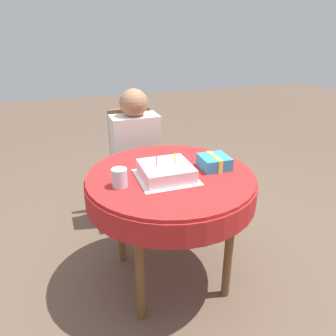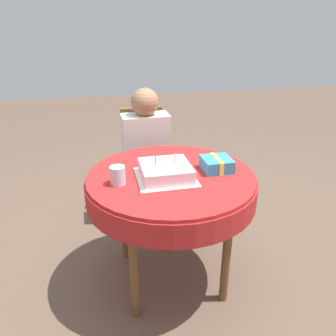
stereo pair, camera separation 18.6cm
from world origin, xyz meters
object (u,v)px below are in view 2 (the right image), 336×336
person (147,144)px  gift_box (216,164)px  birthday_cake (165,171)px  drinking_glass (118,175)px  chair (145,162)px

person → gift_box: size_ratio=6.37×
birthday_cake → drinking_glass: bearing=-174.5°
person → gift_box: bearing=-69.9°
gift_box → birthday_cake: bearing=-174.2°
person → birthday_cake: (-0.02, -0.78, 0.12)m
person → drinking_glass: 0.87m
person → drinking_glass: bearing=-110.9°
chair → birthday_cake: bearing=-92.5°
chair → birthday_cake: chair is taller
drinking_glass → gift_box: size_ratio=0.58×
birthday_cake → drinking_glass: (-0.27, -0.03, 0.01)m
gift_box → person: bearing=111.7°
person → birthday_cake: bearing=-92.8°
person → birthday_cake: person is taller
chair → birthday_cake: size_ratio=3.32×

